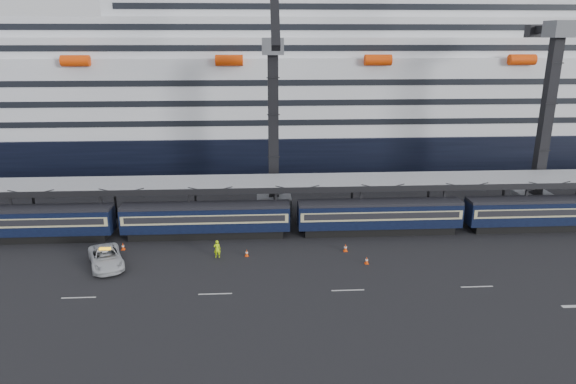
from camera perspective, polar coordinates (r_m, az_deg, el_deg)
name	(u,v)px	position (r m, az deg, el deg)	size (l,w,h in m)	color
ground	(480,268)	(55.18, 20.56, -7.87)	(260.00, 260.00, 0.00)	black
train	(408,215)	(61.51, 13.15, -2.46)	(133.05, 3.00, 4.05)	black
canopy	(437,180)	(65.69, 16.26, 1.32)	(130.00, 6.25, 5.53)	gray
cruise_ship	(375,94)	(94.44, 9.59, 10.69)	(214.09, 28.84, 34.00)	black
crane_dark_near	(273,121)	(65.03, -1.64, 7.86)	(4.50, 17.75, 35.08)	#4C4E53
crane_dark_mid	(549,109)	(73.69, 27.04, 8.24)	(4.50, 18.24, 39.64)	#4C4E53
pickup_truck	(106,258)	(54.85, -19.57, -6.89)	(2.99, 6.48, 1.80)	silver
worker	(217,249)	(54.07, -7.88, -6.29)	(0.70, 0.46, 1.93)	#C8FF0D
traffic_cone_a	(123,246)	(58.47, -17.86, -5.76)	(0.40, 0.40, 0.81)	#F74107
traffic_cone_b	(247,253)	(54.30, -4.62, -6.75)	(0.39, 0.39, 0.78)	#F74107
traffic_cone_c	(367,260)	(53.00, 8.74, -7.50)	(0.40, 0.40, 0.80)	#F74107
traffic_cone_d	(345,248)	(55.64, 6.40, -6.15)	(0.43, 0.43, 0.87)	#F74107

